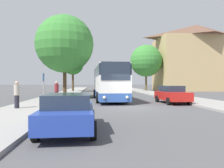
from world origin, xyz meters
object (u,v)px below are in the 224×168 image
at_px(bus_rear, 100,83).
at_px(pedestrian_waiting_far, 57,91).
at_px(tree_left_near, 65,44).
at_px(pedestrian_waiting_near, 17,94).
at_px(bus_front, 108,82).
at_px(bus_middle, 103,83).
at_px(tree_right_near, 146,61).
at_px(parked_car_right_near, 172,94).
at_px(bus_stop_sign, 44,85).
at_px(parked_car_left_curb, 69,112).
at_px(tree_left_far, 73,64).

xyz_separation_m(bus_rear, pedestrian_waiting_far, (-4.87, -32.71, -0.65)).
height_order(pedestrian_waiting_far, tree_left_near, tree_left_near).
bearing_deg(pedestrian_waiting_near, pedestrian_waiting_far, -78.08).
relative_size(bus_front, bus_middle, 0.98).
relative_size(bus_front, tree_right_near, 1.24).
xyz_separation_m(parked_car_right_near, pedestrian_waiting_near, (-11.90, -3.89, 0.25)).
bearing_deg(pedestrian_waiting_near, bus_front, -98.75).
relative_size(bus_rear, bus_stop_sign, 4.47).
bearing_deg(parked_car_left_curb, bus_front, 78.82).
height_order(pedestrian_waiting_far, tree_right_near, tree_right_near).
bearing_deg(bus_rear, tree_left_far, -120.59).
height_order(bus_front, bus_stop_sign, bus_front).
bearing_deg(tree_left_near, pedestrian_waiting_far, -90.23).
distance_m(pedestrian_waiting_near, pedestrian_waiting_far, 5.34).
bearing_deg(tree_left_near, bus_middle, 68.44).
distance_m(bus_middle, tree_left_far, 8.56).
relative_size(bus_rear, tree_right_near, 1.14).
bearing_deg(tree_left_near, parked_car_left_curb, -82.01).
bearing_deg(parked_car_left_curb, pedestrian_waiting_far, 100.21).
bearing_deg(bus_stop_sign, tree_right_near, 61.95).
xyz_separation_m(bus_front, tree_right_near, (9.32, 21.94, 4.45)).
xyz_separation_m(bus_front, bus_stop_sign, (-5.38, -5.65, -0.20)).
distance_m(bus_stop_sign, pedestrian_waiting_near, 2.69).
height_order(bus_front, parked_car_left_curb, bus_front).
xyz_separation_m(pedestrian_waiting_far, tree_left_near, (0.02, 5.33, 5.12)).
height_order(bus_stop_sign, pedestrian_waiting_near, bus_stop_sign).
distance_m(parked_car_left_curb, pedestrian_waiting_near, 7.66).
xyz_separation_m(bus_rear, tree_right_near, (9.30, -7.84, 4.61)).
bearing_deg(tree_right_near, parked_car_right_near, -98.72).
distance_m(bus_middle, parked_car_right_near, 19.76).
xyz_separation_m(bus_front, tree_left_near, (-4.83, 2.39, 4.32)).
xyz_separation_m(pedestrian_waiting_near, tree_left_far, (0.95, 28.20, 4.28)).
distance_m(bus_rear, tree_left_near, 28.17).
bearing_deg(tree_left_far, pedestrian_waiting_far, -88.09).
distance_m(pedestrian_waiting_far, tree_left_near, 7.39).
relative_size(bus_front, bus_stop_sign, 4.83).
bearing_deg(pedestrian_waiting_near, bus_middle, -75.59).
bearing_deg(pedestrian_waiting_far, bus_front, 176.58).
bearing_deg(tree_left_far, parked_car_right_near, -65.75).
bearing_deg(bus_middle, parked_car_left_curb, -96.19).
bearing_deg(bus_front, tree_right_near, 65.07).
xyz_separation_m(parked_car_left_curb, parked_car_right_near, (7.79, 10.36, 0.05)).
xyz_separation_m(tree_left_near, tree_right_near, (14.15, 19.55, 0.13)).
height_order(bus_middle, pedestrian_waiting_near, bus_middle).
bearing_deg(pedestrian_waiting_far, bus_middle, -140.13).
relative_size(pedestrian_waiting_near, tree_left_far, 0.25).
distance_m(bus_middle, tree_left_near, 14.18).
xyz_separation_m(bus_rear, bus_stop_sign, (-5.40, -35.43, -0.05)).
bearing_deg(tree_left_near, bus_front, -26.37).
relative_size(bus_front, pedestrian_waiting_near, 6.58).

